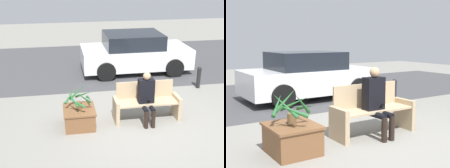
% 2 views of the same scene
% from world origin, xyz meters
% --- Properties ---
extents(ground_plane, '(30.00, 30.00, 0.00)m').
position_xyz_m(ground_plane, '(0.00, 0.00, 0.00)').
color(ground_plane, gray).
extents(road_surface, '(20.00, 6.00, 0.01)m').
position_xyz_m(road_surface, '(0.00, 5.38, 0.00)').
color(road_surface, '#424244').
rests_on(road_surface, ground_plane).
extents(bench, '(1.66, 0.54, 0.94)m').
position_xyz_m(bench, '(0.15, 0.40, 0.44)').
color(bench, tan).
rests_on(bench, ground_plane).
extents(person_seated, '(0.39, 0.58, 1.29)m').
position_xyz_m(person_seated, '(0.10, 0.22, 0.71)').
color(person_seated, black).
rests_on(person_seated, ground_plane).
extents(planter_box, '(0.76, 0.84, 0.47)m').
position_xyz_m(planter_box, '(-1.56, 0.27, 0.25)').
color(planter_box, brown).
rests_on(planter_box, ground_plane).
extents(potted_plant, '(0.71, 0.72, 0.56)m').
position_xyz_m(potted_plant, '(-1.56, 0.27, 0.73)').
color(potted_plant, brown).
rests_on(potted_plant, planter_box).
extents(parked_car, '(3.90, 1.98, 1.42)m').
position_xyz_m(parked_car, '(0.76, 4.19, 0.70)').
color(parked_car, silver).
rests_on(parked_car, ground_plane).
extents(bollard_post, '(0.14, 0.14, 0.71)m').
position_xyz_m(bollard_post, '(2.37, 2.16, 0.37)').
color(bollard_post, black).
rests_on(bollard_post, ground_plane).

